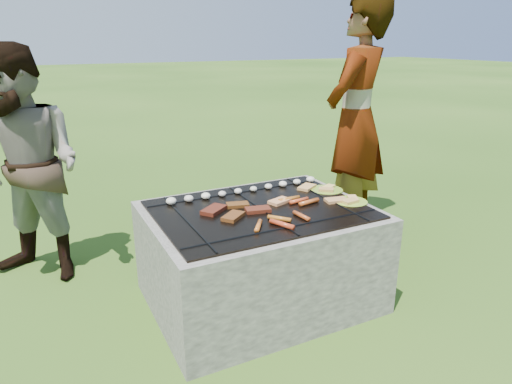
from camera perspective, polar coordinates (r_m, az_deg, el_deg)
lawn at (r=2.97m, az=0.45°, el=-13.20°), size 60.00×60.00×0.00m
fire_pit at (r=2.83m, az=0.46°, el=-8.34°), size 1.30×1.00×0.62m
mushrooms at (r=2.95m, az=-1.74°, el=0.22°), size 1.06×0.06×0.04m
pork_slabs at (r=2.64m, az=-2.80°, el=-2.30°), size 0.40×0.30×0.02m
sausages at (r=2.62m, az=4.17°, el=-2.45°), size 0.57×0.42×0.03m
bread_on_grate at (r=2.90m, az=6.34°, el=-0.48°), size 0.47×0.42×0.02m
plate_far at (r=3.07m, az=8.85°, el=0.26°), size 0.22×0.22×0.03m
plate_near at (r=2.88m, az=11.75°, el=-1.16°), size 0.22×0.22×0.03m
cook at (r=3.78m, az=12.36°, el=8.81°), size 0.82×0.74×1.89m
bystander at (r=3.28m, az=-26.61°, el=2.69°), size 0.95×0.94×1.55m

